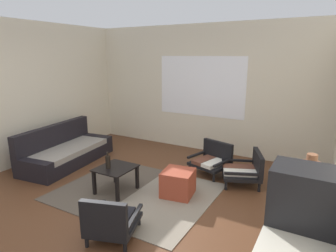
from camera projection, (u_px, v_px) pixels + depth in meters
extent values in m
plane|color=#56331E|center=(111.00, 209.00, 3.97)|extent=(7.80, 7.80, 0.00)
cube|color=beige|center=(202.00, 89.00, 6.22)|extent=(5.60, 0.12, 2.70)
cube|color=white|center=(201.00, 86.00, 6.16)|extent=(1.95, 0.01, 1.27)
cube|color=beige|center=(5.00, 96.00, 5.17)|extent=(0.12, 6.60, 2.70)
cube|color=#4C4238|center=(108.00, 184.00, 4.72)|extent=(1.15, 1.88, 0.01)
cube|color=gray|center=(168.00, 201.00, 4.17)|extent=(1.15, 1.88, 0.01)
cube|color=black|center=(69.00, 157.00, 5.62)|extent=(1.00, 1.98, 0.24)
cube|color=gray|center=(69.00, 149.00, 5.56)|extent=(0.88, 1.78, 0.10)
cube|color=black|center=(54.00, 140.00, 5.66)|extent=(0.37, 1.90, 0.62)
cube|color=black|center=(95.00, 143.00, 6.37)|extent=(0.79, 0.28, 0.35)
cube|color=black|center=(33.00, 171.00, 4.83)|extent=(0.79, 0.28, 0.35)
cube|color=black|center=(116.00, 168.00, 4.37)|extent=(0.52, 0.56, 0.02)
cube|color=black|center=(115.00, 172.00, 4.73)|extent=(0.04, 0.04, 0.38)
cube|color=black|center=(137.00, 177.00, 4.52)|extent=(0.04, 0.04, 0.38)
cube|color=black|center=(94.00, 183.00, 4.32)|extent=(0.04, 0.04, 0.38)
cube|color=black|center=(117.00, 190.00, 4.11)|extent=(0.04, 0.04, 0.38)
cylinder|color=black|center=(214.00, 178.00, 4.78)|extent=(0.04, 0.04, 0.16)
cylinder|color=black|center=(190.00, 169.00, 5.15)|extent=(0.04, 0.04, 0.16)
cylinder|color=black|center=(229.00, 171.00, 5.08)|extent=(0.04, 0.04, 0.16)
cylinder|color=black|center=(205.00, 163.00, 5.45)|extent=(0.04, 0.04, 0.16)
cube|color=black|center=(210.00, 164.00, 5.09)|extent=(0.74, 0.67, 0.05)
cube|color=silver|center=(214.00, 163.00, 4.99)|extent=(0.32, 0.50, 0.06)
cube|color=brown|center=(204.00, 160.00, 5.14)|extent=(0.32, 0.50, 0.06)
cube|color=black|center=(218.00, 151.00, 5.20)|extent=(0.61, 0.24, 0.35)
cube|color=black|center=(223.00, 162.00, 4.86)|extent=(0.19, 0.51, 0.04)
cube|color=black|center=(197.00, 154.00, 5.27)|extent=(0.19, 0.51, 0.04)
cylinder|color=black|center=(105.00, 217.00, 3.65)|extent=(0.04, 0.04, 0.12)
cylinder|color=black|center=(139.00, 221.00, 3.57)|extent=(0.04, 0.04, 0.12)
cylinder|color=black|center=(87.00, 242.00, 3.17)|extent=(0.04, 0.04, 0.12)
cylinder|color=black|center=(125.00, 247.00, 3.08)|extent=(0.04, 0.04, 0.12)
cube|color=black|center=(114.00, 224.00, 3.35)|extent=(0.68, 0.73, 0.05)
cube|color=silver|center=(107.00, 218.00, 3.37)|extent=(0.33, 0.56, 0.06)
cube|color=black|center=(122.00, 220.00, 3.34)|extent=(0.33, 0.56, 0.06)
cube|color=black|center=(104.00, 219.00, 3.04)|extent=(0.52, 0.23, 0.40)
cube|color=black|center=(94.00, 213.00, 3.37)|extent=(0.23, 0.57, 0.04)
cube|color=black|center=(134.00, 218.00, 3.27)|extent=(0.23, 0.57, 0.04)
cylinder|color=black|center=(226.00, 185.00, 4.51)|extent=(0.04, 0.04, 0.15)
cylinder|color=black|center=(224.00, 172.00, 5.04)|extent=(0.04, 0.04, 0.15)
cylinder|color=black|center=(259.00, 187.00, 4.45)|extent=(0.04, 0.04, 0.15)
cylinder|color=black|center=(253.00, 173.00, 4.98)|extent=(0.04, 0.04, 0.15)
cube|color=black|center=(241.00, 173.00, 4.72)|extent=(0.78, 0.81, 0.05)
cube|color=silver|center=(240.00, 173.00, 4.60)|extent=(0.56, 0.39, 0.06)
cube|color=brown|center=(239.00, 168.00, 4.81)|extent=(0.56, 0.39, 0.06)
cube|color=black|center=(258.00, 163.00, 4.64)|extent=(0.31, 0.61, 0.35)
cube|color=black|center=(244.00, 174.00, 4.41)|extent=(0.56, 0.27, 0.04)
cube|color=black|center=(239.00, 160.00, 4.98)|extent=(0.56, 0.27, 0.04)
cube|color=#993D28|center=(178.00, 183.00, 4.31)|extent=(0.51, 0.51, 0.39)
cube|color=beige|center=(303.00, 211.00, 2.38)|extent=(0.48, 1.74, 0.04)
cylinder|color=black|center=(306.00, 211.00, 3.17)|extent=(0.06, 0.06, 0.79)
cube|color=black|center=(304.00, 196.00, 2.14)|extent=(0.47, 0.37, 0.44)
cube|color=black|center=(272.00, 186.00, 2.24)|extent=(0.01, 0.29, 0.31)
cylinder|color=brown|center=(310.00, 175.00, 2.76)|extent=(0.23, 0.23, 0.24)
cylinder|color=brown|center=(312.00, 159.00, 2.72)|extent=(0.10, 0.10, 0.09)
cylinder|color=black|center=(108.00, 162.00, 4.31)|extent=(0.07, 0.07, 0.19)
cylinder|color=black|center=(108.00, 154.00, 4.28)|extent=(0.03, 0.03, 0.06)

